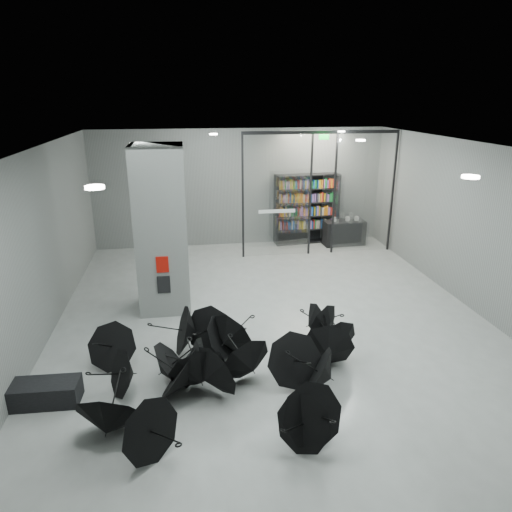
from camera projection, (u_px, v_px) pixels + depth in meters
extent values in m
plane|color=gray|center=(280.00, 338.00, 10.25)|extent=(14.00, 14.00, 0.00)
cube|color=slate|center=(283.00, 152.00, 8.94)|extent=(10.00, 14.00, 0.02)
cube|color=#5B5D5A|center=(240.00, 188.00, 16.13)|extent=(10.00, 0.02, 4.00)
cube|color=#5B5D5A|center=(24.00, 264.00, 8.87)|extent=(0.02, 14.00, 4.00)
cube|color=#5B5D5A|center=(503.00, 240.00, 10.32)|extent=(0.02, 14.00, 4.00)
cube|color=slate|center=(161.00, 230.00, 11.10)|extent=(1.20, 1.20, 4.00)
cube|color=#A50A07|center=(162.00, 265.00, 10.73)|extent=(0.28, 0.04, 0.38)
cube|color=black|center=(164.00, 285.00, 10.90)|extent=(0.30, 0.03, 0.42)
cube|color=#0CE533|center=(324.00, 137.00, 14.30)|extent=(0.30, 0.06, 0.15)
cube|color=silver|center=(277.00, 196.00, 14.88)|extent=(2.20, 0.02, 3.95)
cube|color=silver|center=(364.00, 193.00, 15.30)|extent=(2.00, 0.02, 3.95)
cube|color=black|center=(243.00, 197.00, 14.72)|extent=(0.06, 0.06, 4.00)
cube|color=black|center=(310.00, 195.00, 15.04)|extent=(0.06, 0.06, 4.00)
cube|color=black|center=(334.00, 194.00, 15.15)|extent=(0.06, 0.06, 4.00)
cube|color=black|center=(393.00, 192.00, 15.44)|extent=(0.06, 0.06, 4.00)
cube|color=black|center=(322.00, 132.00, 14.45)|extent=(5.00, 0.08, 0.10)
cube|color=black|center=(42.00, 393.00, 8.01)|extent=(1.27, 0.58, 0.40)
cube|color=black|center=(344.00, 233.00, 16.48)|extent=(1.46, 0.64, 0.86)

